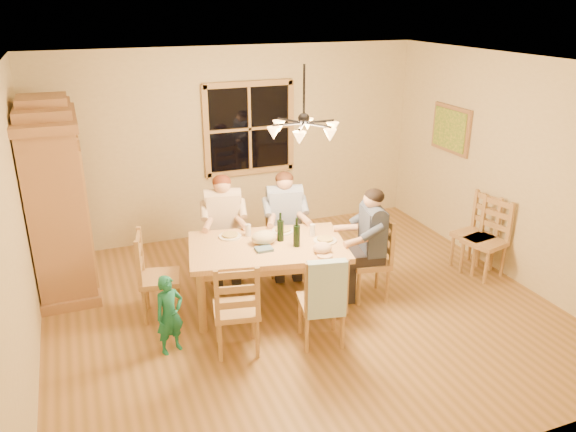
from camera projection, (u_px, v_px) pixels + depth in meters
name	position (u px, v px, depth m)	size (l,w,h in m)	color
floor	(302.00, 309.00, 6.36)	(5.50, 5.50, 0.00)	olive
ceiling	(304.00, 64.00, 5.38)	(5.50, 5.00, 0.02)	white
wall_back	(236.00, 143.00, 8.04)	(5.50, 0.02, 2.70)	#C8B98D
wall_left	(15.00, 234.00, 4.94)	(0.02, 5.00, 2.70)	#C8B98D
wall_right	(512.00, 169.00, 6.80)	(0.02, 5.00, 2.70)	#C8B98D
window	(249.00, 129.00, 8.00)	(1.30, 0.06, 1.30)	black
painting	(451.00, 129.00, 7.74)	(0.06, 0.78, 0.64)	#8B5E3C
chandelier	(304.00, 128.00, 5.60)	(0.77, 0.68, 0.71)	black
armoire	(59.00, 204.00, 6.52)	(0.66, 1.40, 2.30)	#8B5E3C
dining_table	(268.00, 253.00, 6.20)	(1.87, 1.35, 0.76)	tan
chair_far_left	(225.00, 254.00, 7.00)	(0.51, 0.50, 0.99)	#A87D4A
chair_far_right	(285.00, 250.00, 7.12)	(0.51, 0.50, 0.99)	#A87D4A
chair_near_left	(237.00, 323.00, 5.52)	(0.51, 0.50, 0.99)	#A87D4A
chair_near_right	(321.00, 315.00, 5.66)	(0.51, 0.50, 0.99)	#A87D4A
chair_end_left	(161.00, 290.00, 6.14)	(0.50, 0.51, 0.99)	#A87D4A
chair_end_right	(369.00, 273.00, 6.52)	(0.50, 0.51, 0.99)	#A87D4A
adult_woman	(223.00, 214.00, 6.80)	(0.45, 0.49, 0.87)	beige
adult_plaid_man	(285.00, 210.00, 6.93)	(0.45, 0.49, 0.87)	#304885
adult_slate_man	(371.00, 231.00, 6.33)	(0.49, 0.45, 0.87)	#39425B
towel	(327.00, 289.00, 5.34)	(0.38, 0.10, 0.58)	#AFD8ED
wine_bottle_a	(280.00, 227.00, 6.21)	(0.08, 0.08, 0.33)	black
wine_bottle_b	(297.00, 232.00, 6.07)	(0.08, 0.08, 0.33)	black
plate_woman	(230.00, 236.00, 6.36)	(0.26, 0.26, 0.02)	white
plate_plaid	(283.00, 231.00, 6.50)	(0.26, 0.26, 0.02)	white
plate_slate	(325.00, 241.00, 6.25)	(0.26, 0.26, 0.02)	white
wine_glass_a	(248.00, 230.00, 6.37)	(0.06, 0.06, 0.14)	silver
wine_glass_b	(312.00, 230.00, 6.37)	(0.06, 0.06, 0.14)	silver
cap	(322.00, 248.00, 5.95)	(0.20, 0.20, 0.11)	#D4AE8D
napkin	(264.00, 249.00, 6.02)	(0.18, 0.14, 0.03)	slate
cloth_bundle	(264.00, 237.00, 6.16)	(0.28, 0.22, 0.15)	#BFB38A
child	(170.00, 315.00, 5.46)	(0.30, 0.20, 0.82)	#19735A
chair_spare_front	(483.00, 253.00, 7.04)	(0.52, 0.53, 0.99)	#A87D4A
chair_spare_back	(473.00, 247.00, 7.22)	(0.49, 0.50, 0.99)	#A87D4A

